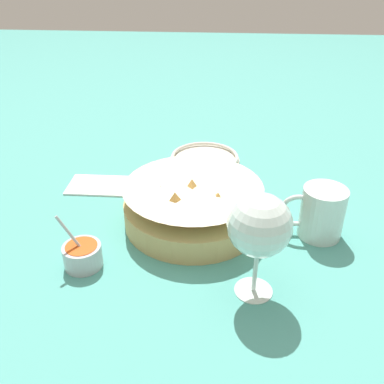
{
  "coord_description": "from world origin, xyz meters",
  "views": [
    {
      "loc": [
        -0.05,
        0.65,
        0.48
      ],
      "look_at": [
        0.0,
        -0.03,
        0.07
      ],
      "focal_mm": 40.0,
      "sensor_mm": 36.0,
      "label": 1
    }
  ],
  "objects_px": {
    "side_plate": "(205,158)",
    "sauce_cup": "(83,255)",
    "wine_glass": "(259,228)",
    "food_basket": "(192,206)",
    "beer_mug": "(321,214)"
  },
  "relations": [
    {
      "from": "sauce_cup",
      "to": "beer_mug",
      "type": "height_order",
      "value": "sauce_cup"
    },
    {
      "from": "beer_mug",
      "to": "side_plate",
      "type": "xyz_separation_m",
      "value": [
        0.23,
        -0.29,
        -0.04
      ]
    },
    {
      "from": "sauce_cup",
      "to": "beer_mug",
      "type": "xyz_separation_m",
      "value": [
        -0.41,
        -0.12,
        0.02
      ]
    },
    {
      "from": "food_basket",
      "to": "side_plate",
      "type": "distance_m",
      "value": 0.27
    },
    {
      "from": "wine_glass",
      "to": "side_plate",
      "type": "bearing_deg",
      "value": -77.51
    },
    {
      "from": "food_basket",
      "to": "side_plate",
      "type": "relative_size",
      "value": 1.52
    },
    {
      "from": "food_basket",
      "to": "beer_mug",
      "type": "height_order",
      "value": "same"
    },
    {
      "from": "sauce_cup",
      "to": "wine_glass",
      "type": "height_order",
      "value": "wine_glass"
    },
    {
      "from": "food_basket",
      "to": "beer_mug",
      "type": "relative_size",
      "value": 2.25
    },
    {
      "from": "food_basket",
      "to": "wine_glass",
      "type": "relative_size",
      "value": 1.53
    },
    {
      "from": "side_plate",
      "to": "wine_glass",
      "type": "bearing_deg",
      "value": 102.49
    },
    {
      "from": "beer_mug",
      "to": "side_plate",
      "type": "distance_m",
      "value": 0.37
    },
    {
      "from": "side_plate",
      "to": "sauce_cup",
      "type": "bearing_deg",
      "value": 66.04
    },
    {
      "from": "wine_glass",
      "to": "beer_mug",
      "type": "relative_size",
      "value": 1.47
    },
    {
      "from": "food_basket",
      "to": "side_plate",
      "type": "height_order",
      "value": "food_basket"
    }
  ]
}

